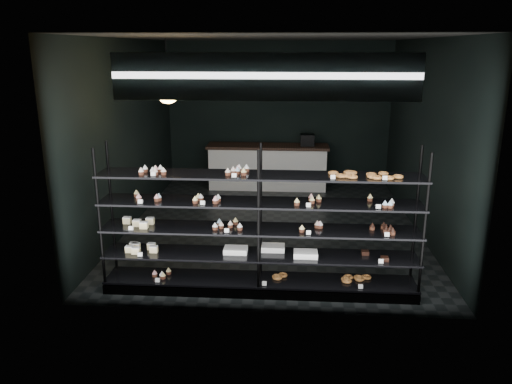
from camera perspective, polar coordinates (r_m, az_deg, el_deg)
room at (r=8.46m, az=2.02°, el=6.32°), size 5.01×6.01×3.20m
display_shelf at (r=6.37m, az=0.20°, el=-6.13°), size 4.00×0.50×1.91m
signage at (r=5.42m, az=1.01°, el=13.02°), size 3.30×0.05×0.50m
pendant_lamp at (r=7.22m, az=-10.05°, el=11.20°), size 0.32×0.32×0.89m
service_counter at (r=11.14m, az=1.41°, el=2.97°), size 2.67×0.65×1.23m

